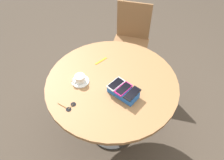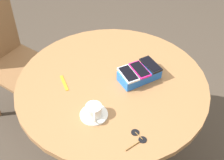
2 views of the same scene
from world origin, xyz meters
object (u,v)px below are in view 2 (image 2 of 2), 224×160
Objects in this scene: saucer at (94,115)px; coffee_cup at (94,110)px; round_table at (112,97)px; phone_magenta at (140,70)px; chair_near_window at (12,63)px; phone_black at (151,65)px; lanyard_strap at (64,83)px; sunglasses at (138,137)px; phone_white at (128,74)px; phone_box at (139,75)px.

saucer is 0.03m from coffee_cup.
round_table is 7.56× the size of saucer.
phone_magenta is at bearing -174.90° from coffee_cup.
phone_magenta reaches higher than saucer.
round_table is at bearing 101.96° from chair_near_window.
phone_black is 1.52× the size of coffee_cup.
saucer is (0.42, 0.02, -0.06)m from phone_black.
phone_black is 0.42m from coffee_cup.
saucer is at bearing 83.48° from lanyard_strap.
coffee_cup is (0.00, 0.00, 0.03)m from saucer.
phone_magenta is 1.21× the size of sunglasses.
chair_near_window is (-0.04, -0.94, -0.27)m from saucer.
sunglasses is at bearing 51.82° from phone_white.
coffee_cup is 0.79× the size of lanyard_strap.
phone_box reaches higher than lanyard_strap.
sunglasses is (-0.03, 0.51, 0.00)m from lanyard_strap.
coffee_cup reaches higher than sunglasses.
sunglasses is (0.22, 0.28, -0.06)m from phone_white.
coffee_cup is (0.35, 0.03, -0.03)m from phone_magenta.
phone_magenta is at bearing 149.24° from round_table.
round_table is 0.87m from chair_near_window.
phone_white is at bearing 136.88° from lanyard_strap.
lanyard_strap is (-0.03, -0.28, -0.04)m from coffee_cup.
phone_box is 0.27× the size of chair_near_window.
phone_black is at bearing -177.86° from saucer.
sunglasses is at bearing 92.92° from lanyard_strap.
chair_near_window is (-0.04, -0.94, -0.30)m from coffee_cup.
round_table is 0.27m from saucer.
coffee_cup is at bearing 2.42° from phone_black.
saucer is 1.12× the size of sunglasses.
phone_black reaches higher than phone_magenta.
phone_white is 1.08× the size of saucer.
phone_white is 0.35m from lanyard_strap.
chair_near_window is (0.02, -1.18, -0.27)m from sunglasses.
chair_near_window is at bearing -89.21° from sunglasses.
phone_black is 1.20× the size of lanyard_strap.
sunglasses is (0.29, 0.26, -0.03)m from phone_box.
sunglasses reaches higher than lanyard_strap.
coffee_cup reaches higher than lanyard_strap.
sunglasses is at bearing 64.72° from round_table.
phone_black is at bearing 112.25° from chair_near_window.
phone_magenta is 0.40m from sunglasses.
phone_magenta is at bearing 141.74° from lanyard_strap.
saucer is at bearing 4.68° from phone_box.
sunglasses is at bearing 34.65° from phone_black.
phone_black is at bearing -145.35° from sunglasses.
phone_black is 0.17× the size of chair_near_window.
chair_near_window is (0.38, -0.93, -0.33)m from phone_black.
phone_magenta is 1.02m from chair_near_window.
chair_near_window reaches higher than phone_black.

